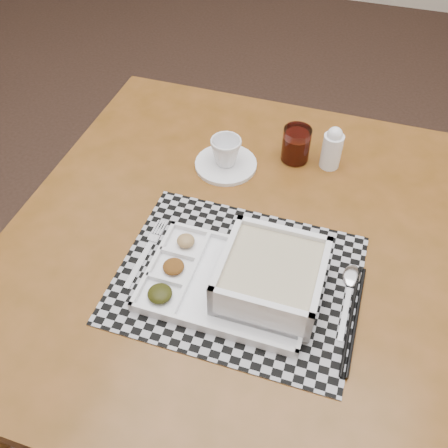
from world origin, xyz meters
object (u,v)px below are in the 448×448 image
(cup, at_px, (226,152))
(dining_table, at_px, (248,262))
(juice_glass, at_px, (296,146))
(creamer_bottle, at_px, (332,148))
(serving_tray, at_px, (259,279))

(cup, bearing_deg, dining_table, -49.48)
(dining_table, distance_m, cup, 0.27)
(juice_glass, height_order, creamer_bottle, creamer_bottle)
(dining_table, distance_m, juice_glass, 0.31)
(juice_glass, bearing_deg, serving_tray, -87.98)
(serving_tray, xyz_separation_m, juice_glass, (-0.01, 0.41, 0.00))
(dining_table, xyz_separation_m, juice_glass, (0.04, 0.28, 0.12))
(dining_table, xyz_separation_m, cup, (-0.12, 0.21, 0.12))
(dining_table, bearing_deg, juice_glass, 82.98)
(juice_glass, bearing_deg, cup, -153.57)
(cup, relative_size, juice_glass, 0.84)
(serving_tray, distance_m, juice_glass, 0.41)
(dining_table, distance_m, serving_tray, 0.18)
(juice_glass, xyz_separation_m, creamer_bottle, (0.09, 0.00, 0.01))
(creamer_bottle, bearing_deg, cup, -161.94)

